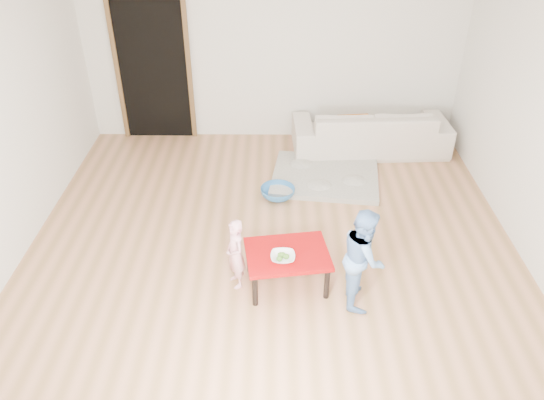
{
  "coord_description": "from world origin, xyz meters",
  "views": [
    {
      "loc": [
        0.03,
        -4.37,
        3.4
      ],
      "look_at": [
        0.0,
        -0.2,
        0.65
      ],
      "focal_mm": 35.0,
      "sensor_mm": 36.0,
      "label": 1
    }
  ],
  "objects_px": {
    "sofa": "(370,130)",
    "child_blue": "(363,257)",
    "bowl": "(283,257)",
    "child_pink": "(235,254)",
    "basin": "(278,193)",
    "red_table": "(287,268)"
  },
  "relations": [
    {
      "from": "sofa",
      "to": "child_blue",
      "type": "xyz_separation_m",
      "value": [
        -0.51,
        -2.88,
        0.18
      ]
    },
    {
      "from": "basin",
      "to": "sofa",
      "type": "bearing_deg",
      "value": 44.19
    },
    {
      "from": "sofa",
      "to": "basin",
      "type": "distance_m",
      "value": 1.74
    },
    {
      "from": "child_pink",
      "to": "sofa",
      "type": "bearing_deg",
      "value": 123.52
    },
    {
      "from": "red_table",
      "to": "basin",
      "type": "bearing_deg",
      "value": 93.13
    },
    {
      "from": "bowl",
      "to": "basin",
      "type": "relative_size",
      "value": 0.54
    },
    {
      "from": "child_blue",
      "to": "bowl",
      "type": "bearing_deg",
      "value": 85.96
    },
    {
      "from": "bowl",
      "to": "red_table",
      "type": "bearing_deg",
      "value": 67.46
    },
    {
      "from": "child_pink",
      "to": "basin",
      "type": "bearing_deg",
      "value": 140.02
    },
    {
      "from": "child_pink",
      "to": "red_table",
      "type": "bearing_deg",
      "value": 64.85
    },
    {
      "from": "bowl",
      "to": "child_blue",
      "type": "distance_m",
      "value": 0.7
    },
    {
      "from": "red_table",
      "to": "child_blue",
      "type": "height_order",
      "value": "child_blue"
    },
    {
      "from": "child_blue",
      "to": "basin",
      "type": "xyz_separation_m",
      "value": [
        -0.73,
        1.68,
        -0.42
      ]
    },
    {
      "from": "child_pink",
      "to": "child_blue",
      "type": "height_order",
      "value": "child_blue"
    },
    {
      "from": "sofa",
      "to": "red_table",
      "type": "xyz_separation_m",
      "value": [
        -1.16,
        -2.69,
        -0.11
      ]
    },
    {
      "from": "red_table",
      "to": "sofa",
      "type": "bearing_deg",
      "value": 66.74
    },
    {
      "from": "bowl",
      "to": "basin",
      "type": "height_order",
      "value": "bowl"
    },
    {
      "from": "child_pink",
      "to": "basin",
      "type": "height_order",
      "value": "child_pink"
    },
    {
      "from": "child_pink",
      "to": "child_blue",
      "type": "distance_m",
      "value": 1.14
    },
    {
      "from": "sofa",
      "to": "bowl",
      "type": "bearing_deg",
      "value": 63.94
    },
    {
      "from": "basin",
      "to": "child_blue",
      "type": "bearing_deg",
      "value": -66.38
    },
    {
      "from": "child_blue",
      "to": "basin",
      "type": "distance_m",
      "value": 1.88
    }
  ]
}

